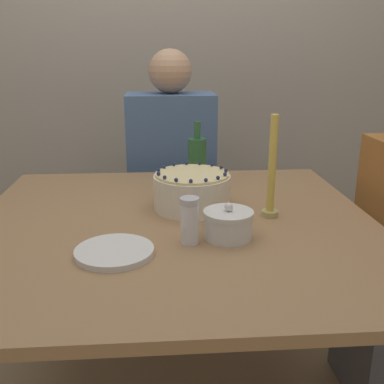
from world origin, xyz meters
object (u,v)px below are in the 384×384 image
sugar_bowl (228,224)px  bottle (197,159)px  person_man_blue_shirt (172,202)px  candle (272,175)px  cake (192,191)px  sugar_shaker (190,220)px

sugar_bowl → bottle: 0.56m
person_man_blue_shirt → bottle: bearing=104.5°
person_man_blue_shirt → candle: bearing=110.7°
cake → sugar_shaker: size_ratio=1.95×
sugar_shaker → candle: (0.26, 0.18, 0.07)m
sugar_shaker → bottle: bottle is taller
person_man_blue_shirt → sugar_shaker: bearing=91.3°
sugar_bowl → bottle: bearing=94.0°
bottle → person_man_blue_shirt: bearing=104.5°
candle → bottle: candle is taller
sugar_bowl → sugar_shaker: sugar_shaker is taller
bottle → sugar_bowl: bearing=-86.0°
sugar_shaker → candle: candle is taller
cake → person_man_blue_shirt: 0.72m
cake → candle: candle is taller
sugar_shaker → person_man_blue_shirt: bearing=91.3°
sugar_bowl → candle: (0.16, 0.16, 0.09)m
candle → person_man_blue_shirt: bearing=110.7°
bottle → person_man_blue_shirt: size_ratio=0.19×
sugar_shaker → bottle: bearing=83.3°
bottle → sugar_shaker: bearing=-96.7°
cake → candle: 0.26m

